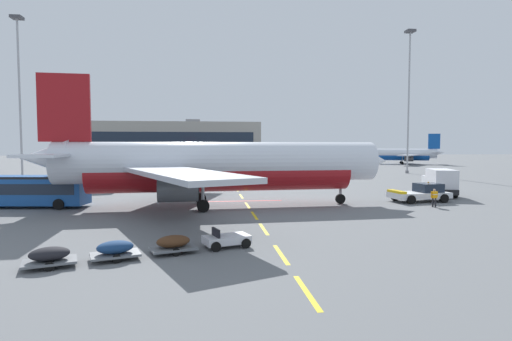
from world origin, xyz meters
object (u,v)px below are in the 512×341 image
airliner_foreground (216,166)px  fuel_service_truck (439,182)px  pushback_tug (421,193)px  apron_shuttle_bus (23,189)px  baggage_train (146,246)px  apron_light_mast_far (409,87)px  apron_light_mast_near (19,80)px  airliner_mid_left (398,154)px  ground_crew_worker (434,197)px  catering_truck (103,178)px

airliner_foreground → fuel_service_truck: (26.11, 5.67, -2.30)m
pushback_tug → apron_shuttle_bus: bearing=179.0°
baggage_train → apron_light_mast_far: apron_light_mast_far is taller
apron_light_mast_near → apron_light_mast_far: bearing=4.8°
airliner_mid_left → ground_crew_worker: bearing=-114.3°
pushback_tug → apron_light_mast_far: size_ratio=0.21×
apron_light_mast_near → catering_truck: bearing=-47.1°
airliner_mid_left → catering_truck: airliner_mid_left is taller
baggage_train → apron_light_mast_far: size_ratio=0.38×
airliner_foreground → baggage_train: size_ratio=3.03×
fuel_service_truck → apron_shuttle_bus: bearing=-175.2°
apron_light_mast_near → apron_shuttle_bus: bearing=-66.9°
airliner_foreground → pushback_tug: (21.38, 1.22, -3.05)m
airliner_mid_left → pushback_tug: bearing=-114.8°
pushback_tug → fuel_service_truck: fuel_service_truck is taller
airliner_foreground → pushback_tug: bearing=3.3°
airliner_mid_left → catering_truck: 101.04m
pushback_tug → apron_light_mast_near: bearing=146.8°
apron_light_mast_far → ground_crew_worker: bearing=-114.6°
baggage_train → pushback_tug: bearing=35.5°
airliner_mid_left → fuel_service_truck: airliner_mid_left is taller
baggage_train → apron_light_mast_near: size_ratio=0.41×
airliner_foreground → ground_crew_worker: bearing=-7.1°
airliner_foreground → apron_shuttle_bus: bearing=173.9°
fuel_service_truck → apron_light_mast_near: 68.85m
pushback_tug → baggage_train: pushback_tug is taller
catering_truck → apron_light_mast_near: bearing=132.9°
airliner_mid_left → baggage_train: (-64.23, -102.01, -2.59)m
airliner_mid_left → airliner_foreground: bearing=-125.3°
catering_truck → fuel_service_truck: size_ratio=1.00×
apron_light_mast_near → baggage_train: bearing=-61.7°
catering_truck → apron_light_mast_near: size_ratio=0.26×
pushback_tug → apron_shuttle_bus: apron_shuttle_bus is taller
apron_shuttle_bus → ground_crew_worker: bearing=-6.6°
airliner_mid_left → baggage_train: size_ratio=2.33×
airliner_foreground → catering_truck: airliner_foreground is taller
pushback_tug → baggage_train: 31.35m
apron_light_mast_near → fuel_service_truck: bearing=-27.8°
airliner_foreground → airliner_mid_left: airliner_foreground is taller
airliner_mid_left → catering_truck: bearing=-137.7°
airliner_foreground → ground_crew_worker: airliner_foreground is taller
airliner_foreground → apron_light_mast_near: (-33.19, 36.97, 13.31)m
pushback_tug → apron_light_mast_near: size_ratio=0.22×
airliner_mid_left → apron_shuttle_bus: size_ratio=2.18×
apron_shuttle_bus → catering_truck: (3.67, 15.03, -0.10)m
airliner_foreground → airliner_mid_left: 104.12m
ground_crew_worker → apron_light_mast_far: 53.21m
apron_shuttle_bus → ground_crew_worker: size_ratio=7.05×
ground_crew_worker → apron_light_mast_near: size_ratio=0.06×
pushback_tug → catering_truck: size_ratio=0.85×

